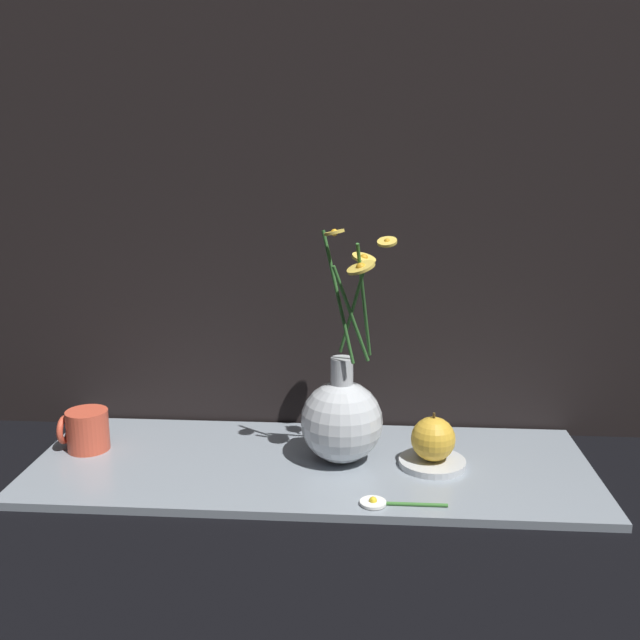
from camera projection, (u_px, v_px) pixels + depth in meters
The scene contains 8 objects.
ground_plane at pixel (311, 469), 1.09m from camera, with size 6.00×6.00×0.00m, color black.
shelf at pixel (311, 466), 1.09m from camera, with size 0.85×0.32×0.01m.
backdrop_wall at pixel (319, 104), 1.14m from camera, with size 1.35×0.02×1.10m.
vase_with_flowers at pixel (342, 417), 1.08m from camera, with size 0.14×0.14×0.36m.
yellow_mug at pixel (86, 430), 1.13m from camera, with size 0.08×0.07×0.06m.
saucer_plate at pixel (432, 462), 1.08m from camera, with size 0.10×0.10×0.01m.
orange_fruit at pixel (433, 438), 1.07m from camera, with size 0.07×0.07×0.07m.
loose_daisy at pixel (383, 503), 0.96m from camera, with size 0.12×0.04×0.01m.
Camera 1 is at (0.08, -1.01, 0.47)m, focal length 40.00 mm.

